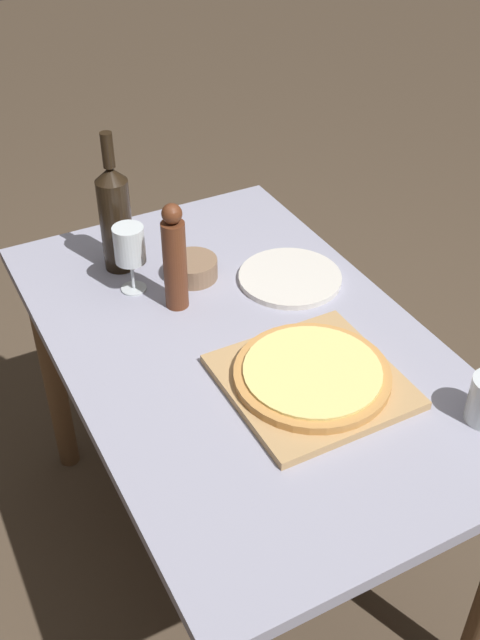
{
  "coord_description": "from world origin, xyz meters",
  "views": [
    {
      "loc": [
        -0.59,
        -1.11,
        1.78
      ],
      "look_at": [
        -0.01,
        -0.0,
        0.82
      ],
      "focal_mm": 42.0,
      "sensor_mm": 36.0,
      "label": 1
    }
  ],
  "objects": [
    {
      "name": "ground_plane",
      "position": [
        0.0,
        0.0,
        0.0
      ],
      "size": [
        12.0,
        12.0,
        0.0
      ],
      "primitive_type": "plane",
      "color": "#4C3D2D"
    },
    {
      "name": "dining_table",
      "position": [
        0.0,
        0.0,
        0.64
      ],
      "size": [
        0.76,
        1.22,
        0.76
      ],
      "color": "#9393A8",
      "rests_on": "ground_plane"
    },
    {
      "name": "cutting_board",
      "position": [
        0.06,
        -0.19,
        0.77
      ],
      "size": [
        0.34,
        0.34,
        0.02
      ],
      "color": "tan",
      "rests_on": "dining_table"
    },
    {
      "name": "pizza",
      "position": [
        0.06,
        -0.19,
        0.79
      ],
      "size": [
        0.32,
        0.32,
        0.02
      ],
      "color": "#C68947",
      "rests_on": "cutting_board"
    },
    {
      "name": "wine_bottle",
      "position": [
        -0.13,
        0.39,
        0.9
      ],
      "size": [
        0.08,
        0.08,
        0.35
      ],
      "color": "black",
      "rests_on": "dining_table"
    },
    {
      "name": "pepper_mill",
      "position": [
        -0.07,
        0.18,
        0.89
      ],
      "size": [
        0.05,
        0.05,
        0.26
      ],
      "color": "#5B2D19",
      "rests_on": "dining_table"
    },
    {
      "name": "wine_glass",
      "position": [
        -0.14,
        0.29,
        0.88
      ],
      "size": [
        0.07,
        0.07,
        0.17
      ],
      "color": "silver",
      "rests_on": "dining_table"
    },
    {
      "name": "small_bowl",
      "position": [
        0.01,
        0.27,
        0.79
      ],
      "size": [
        0.12,
        0.12,
        0.05
      ],
      "color": "#84664C",
      "rests_on": "dining_table"
    },
    {
      "name": "dinner_plate",
      "position": [
        0.21,
        0.15,
        0.77
      ],
      "size": [
        0.25,
        0.25,
        0.01
      ],
      "color": "silver",
      "rests_on": "dining_table"
    }
  ]
}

